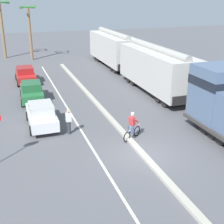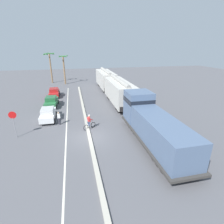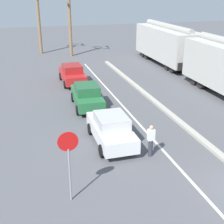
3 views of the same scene
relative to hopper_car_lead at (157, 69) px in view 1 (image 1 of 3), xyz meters
The scene contains 12 objects.
ground_plane 11.98m from the hopper_car_lead, 120.28° to the right, with size 120.00×120.00×0.00m, color #56565B.
median_curb 7.54m from the hopper_car_lead, 144.86° to the right, with size 0.36×36.00×0.16m, color #B2AD9E.
lane_stripe 9.57m from the hopper_car_lead, 153.37° to the right, with size 0.14×36.00×0.01m, color silver.
hopper_car_lead is the anchor object (origin of this frame).
hopper_car_middle 11.60m from the hopper_car_lead, 90.00° to the left, with size 2.90×10.60×4.18m.
parked_car_white 11.59m from the hopper_car_lead, 157.43° to the right, with size 1.84×4.20×1.62m.
parked_car_green 10.87m from the hopper_car_lead, behind, with size 1.97×4.27×1.62m.
parked_car_red 12.93m from the hopper_car_lead, 146.86° to the left, with size 1.87×4.22×1.62m.
cyclist 10.12m from the hopper_car_lead, 124.78° to the right, with size 1.48×0.97×1.71m.
palm_tree_near 20.71m from the hopper_car_lead, 116.15° to the left, with size 2.29×2.25×6.98m.
palm_tree_far 24.51m from the hopper_car_lead, 120.54° to the left, with size 2.67×2.70×7.59m.
pedestrian_by_cars 11.17m from the hopper_car_lead, 145.78° to the right, with size 0.34×0.22×1.62m.
Camera 1 is at (-6.56, -13.95, 8.38)m, focal length 50.00 mm.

